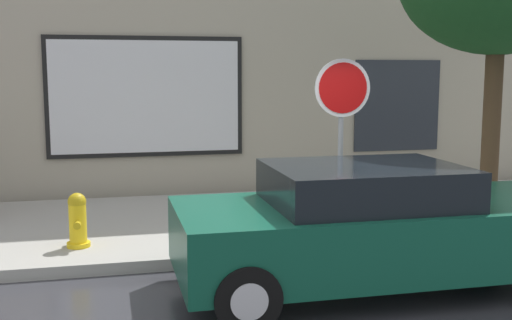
# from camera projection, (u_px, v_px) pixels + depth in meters

# --- Properties ---
(ground_plane) EXTENTS (60.00, 60.00, 0.00)m
(ground_plane) POSITION_uv_depth(u_px,v_px,m) (314.00, 290.00, 6.93)
(ground_plane) COLOR #333338
(sidewalk) EXTENTS (20.00, 4.00, 0.15)m
(sidewalk) POSITION_uv_depth(u_px,v_px,m) (253.00, 221.00, 9.81)
(sidewalk) COLOR #A3A099
(sidewalk) RESTS_ON ground
(building_facade) EXTENTS (20.00, 0.67, 7.00)m
(building_facade) POSITION_uv_depth(u_px,v_px,m) (222.00, 12.00, 11.75)
(building_facade) COLOR #B2A893
(building_facade) RESTS_ON ground
(parked_car) EXTENTS (4.51, 1.88, 1.38)m
(parked_car) POSITION_uv_depth(u_px,v_px,m) (379.00, 227.00, 6.89)
(parked_car) COLOR #0F4C38
(parked_car) RESTS_ON ground
(fire_hydrant) EXTENTS (0.30, 0.44, 0.70)m
(fire_hydrant) POSITION_uv_depth(u_px,v_px,m) (78.00, 221.00, 8.04)
(fire_hydrant) COLOR yellow
(fire_hydrant) RESTS_ON sidewalk
(stop_sign) EXTENTS (0.76, 0.10, 2.39)m
(stop_sign) POSITION_uv_depth(u_px,v_px,m) (342.00, 113.00, 8.27)
(stop_sign) COLOR gray
(stop_sign) RESTS_ON sidewalk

